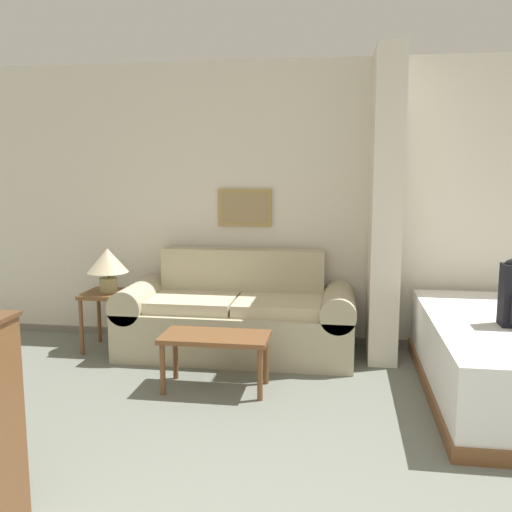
{
  "coord_description": "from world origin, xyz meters",
  "views": [
    {
      "loc": [
        0.61,
        -1.39,
        1.62
      ],
      "look_at": [
        0.05,
        2.32,
        1.05
      ],
      "focal_mm": 40.0,
      "sensor_mm": 36.0,
      "label": 1
    }
  ],
  "objects": [
    {
      "name": "coffee_table",
      "position": [
        -0.29,
        2.58,
        0.36
      ],
      "size": [
        0.79,
        0.4,
        0.42
      ],
      "color": "brown",
      "rests_on": "ground_plane"
    },
    {
      "name": "wall_partition_pillar",
      "position": [
        0.97,
        3.55,
        1.3
      ],
      "size": [
        0.24,
        0.63,
        2.6
      ],
      "color": "silver",
      "rests_on": "ground_plane"
    },
    {
      "name": "couch",
      "position": [
        -0.28,
        3.45,
        0.32
      ],
      "size": [
        2.06,
        0.84,
        0.9
      ],
      "color": "#B7AD8E",
      "rests_on": "ground_plane"
    },
    {
      "name": "side_table",
      "position": [
        -1.45,
        3.39,
        0.44
      ],
      "size": [
        0.43,
        0.43,
        0.53
      ],
      "color": "brown",
      "rests_on": "ground_plane"
    },
    {
      "name": "table_lamp",
      "position": [
        -1.45,
        3.39,
        0.8
      ],
      "size": [
        0.37,
        0.37,
        0.4
      ],
      "color": "tan",
      "rests_on": "side_table"
    },
    {
      "name": "wall_back",
      "position": [
        -0.0,
        3.93,
        1.29
      ],
      "size": [
        7.39,
        0.16,
        2.6
      ],
      "color": "silver",
      "rests_on": "ground_plane"
    }
  ]
}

